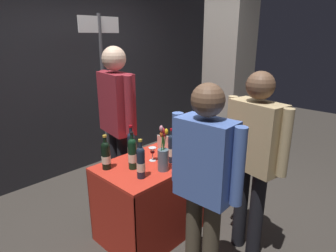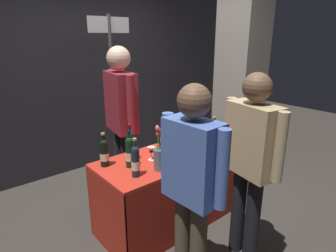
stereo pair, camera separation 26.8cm
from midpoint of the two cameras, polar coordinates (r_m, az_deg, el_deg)
ground_plane at (r=3.16m, az=-2.56°, el=-18.44°), size 12.00×12.00×0.00m
back_partition at (r=4.14m, az=-21.23°, el=10.03°), size 6.38×0.12×2.79m
concrete_pillar at (r=4.15m, az=10.19°, el=11.42°), size 0.53×0.53×2.86m
tasting_table at (r=2.89m, az=-2.70°, el=-10.29°), size 1.41×0.65×0.75m
featured_wine_bottle at (r=2.62m, az=-10.26°, el=-4.22°), size 0.07×0.07×0.35m
display_bottle_0 at (r=3.17m, az=1.44°, el=-0.50°), size 0.07×0.07×0.30m
display_bottle_1 at (r=2.59m, az=-2.25°, el=-4.47°), size 0.07×0.07×0.32m
display_bottle_2 at (r=3.02m, az=6.02°, el=-1.27°), size 0.08×0.08×0.33m
display_bottle_3 at (r=2.34m, az=-8.76°, el=-7.18°), size 0.07×0.07×0.33m
display_bottle_4 at (r=2.56m, az=-15.27°, el=-5.63°), size 0.08×0.08×0.31m
display_bottle_5 at (r=2.87m, az=0.21°, el=-2.47°), size 0.08×0.08×0.29m
display_bottle_6 at (r=2.51m, az=-10.19°, el=-5.43°), size 0.08×0.08×0.34m
wine_glass_near_vendor at (r=2.65m, az=-6.03°, el=-5.05°), size 0.07×0.07×0.13m
wine_glass_mid at (r=3.06m, az=3.31°, el=-1.74°), size 0.07×0.07×0.14m
flower_vase at (r=2.44m, az=-4.13°, el=-5.93°), size 0.09×0.09×0.41m
brochure_stand at (r=2.88m, az=-3.16°, el=-3.42°), size 0.10×0.17×0.16m
vendor_presenter at (r=3.05m, az=-12.64°, el=2.28°), size 0.28×0.61×1.76m
taster_foreground_right at (r=2.40m, az=13.78°, el=-4.84°), size 0.29×0.59×1.61m
taster_foreground_left at (r=1.96m, az=3.41°, el=-10.27°), size 0.23×0.56×1.58m
booth_signpost at (r=3.59m, az=-14.93°, el=8.16°), size 0.53×0.04×2.10m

